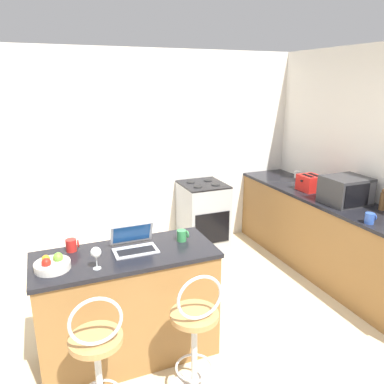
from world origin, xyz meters
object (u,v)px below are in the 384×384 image
Objects in this scene: laptop at (134,243)px; mug_green at (182,235)px; microwave at (346,190)px; bar_stool_far at (195,340)px; bar_stool_near at (98,366)px; wine_glass_short at (96,253)px; mug_red at (72,245)px; toaster at (310,183)px; pepper_mill at (383,200)px; mug_blue at (370,218)px; fruit_bowl at (52,265)px; mug_white at (298,174)px; stove_range at (203,217)px.

laptop is 0.41m from mug_green.
microwave reaches higher than mug_green.
bar_stool_near is at bearing 180.00° from bar_stool_far.
microwave is 2.78m from wine_glass_short.
microwave reaches higher than bar_stool_near.
bar_stool_far is 10.13× the size of mug_red.
bar_stool_far is at bearing -145.21° from toaster.
bar_stool_far is 10.65× the size of mug_green.
toaster is 1.15× the size of pepper_mill.
mug_blue is at bearing 11.01° from bar_stool_far.
laptop is 1.37× the size of fruit_bowl.
bar_stool_near is at bearing -86.71° from mug_red.
bar_stool_near is 3.95× the size of toaster.
mug_white is at bearing 88.50° from pepper_mill.
wine_glass_short is 0.67× the size of fruit_bowl.
stove_range is (-1.10, 1.32, -0.61)m from microwave.
wine_glass_short reaches higher than bar_stool_far.
pepper_mill reaches higher than toaster.
microwave reaches higher than fruit_bowl.
bar_stool_far is 2.03m from mug_blue.
microwave reaches higher than mug_red.
microwave is at bearing 7.14° from fruit_bowl.
microwave is 2.88m from mug_red.
bar_stool_far is at bearing -156.63° from microwave.
laptop is 2.20m from mug_blue.
mug_blue reaches higher than mug_green.
fruit_bowl is at bearing 147.45° from bar_stool_far.
microwave is 1.75× the size of toaster.
mug_red is (-0.05, 0.81, 0.50)m from bar_stool_near.
mug_green is at bearing 170.58° from mug_blue.
bar_stool_near is at bearing -168.43° from pepper_mill.
mug_green is (0.87, -0.14, -0.00)m from mug_red.
mug_blue is 0.49m from pepper_mill.
pepper_mill is at bearing -75.50° from toaster.
mug_white is at bearing 74.63° from mug_blue.
mug_red is 3.07m from pepper_mill.
microwave reaches higher than pepper_mill.
laptop is 2.12m from stove_range.
bar_stool_far is 0.92m from wine_glass_short.
mug_white is (3.26, 1.50, 0.01)m from fruit_bowl.
pepper_mill is at bearing -91.50° from mug_white.
microwave is 0.61m from mug_blue.
microwave reaches higher than mug_blue.
stove_range is 1.90m from mug_green.
toaster is 2.70× the size of mug_green.
fruit_bowl is 1.11× the size of pepper_mill.
bar_stool_far is 2.65m from toaster.
mug_green is (0.82, 0.67, 0.50)m from bar_stool_near.
mug_green is (1.03, 0.11, 0.01)m from fruit_bowl.
fruit_bowl reaches higher than stove_range.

